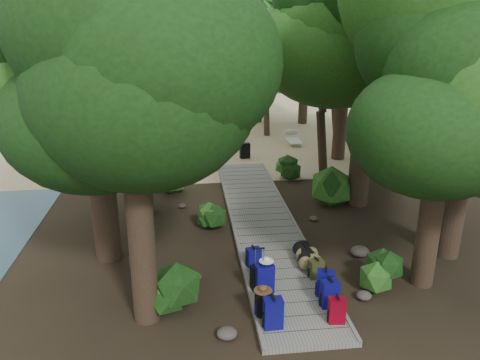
{
  "coord_description": "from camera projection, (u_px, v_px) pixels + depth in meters",
  "views": [
    {
      "loc": [
        -2.3,
        -12.3,
        6.18
      ],
      "look_at": [
        -0.55,
        2.43,
        1.0
      ],
      "focal_mm": 35.0,
      "sensor_mm": 36.0,
      "label": 1
    }
  ],
  "objects": [
    {
      "name": "backpack_left_b",
      "position": [
        263.0,
        303.0,
        9.96
      ],
      "size": [
        0.35,
        0.26,
        0.61
      ],
      "primitive_type": null,
      "rotation": [
        0.0,
        0.0,
        0.06
      ],
      "color": "black",
      "rests_on": "boardwalk"
    },
    {
      "name": "sand_beach",
      "position": [
        223.0,
        123.0,
        28.82
      ],
      "size": [
        40.0,
        22.0,
        0.02
      ],
      "primitive_type": "cube",
      "color": "tan",
      "rests_on": "ground"
    },
    {
      "name": "shrub_left_c",
      "position": [
        169.0,
        176.0,
        17.51
      ],
      "size": [
        1.22,
        1.22,
        1.1
      ],
      "primitive_type": null,
      "color": "#1F4C17",
      "rests_on": "ground"
    },
    {
      "name": "tree_left_b",
      "position": [
        91.0,
        76.0,
        11.13
      ],
      "size": [
        5.39,
        5.39,
        9.7
      ],
      "primitive_type": null,
      "color": "black",
      "rests_on": "ground"
    },
    {
      "name": "backpack_left_a",
      "position": [
        273.0,
        312.0,
        9.56
      ],
      "size": [
        0.4,
        0.29,
        0.73
      ],
      "primitive_type": null,
      "rotation": [
        0.0,
        0.0,
        0.05
      ],
      "color": "#080469",
      "rests_on": "boardwalk"
    },
    {
      "name": "tree_right_f",
      "position": [
        375.0,
        55.0,
        21.68
      ],
      "size": [
        5.05,
        5.05,
        9.02
      ],
      "primitive_type": null,
      "color": "black",
      "rests_on": "ground"
    },
    {
      "name": "shrub_left_b",
      "position": [
        208.0,
        216.0,
        14.4
      ],
      "size": [
        0.84,
        0.84,
        0.76
      ],
      "primitive_type": null,
      "color": "#1F4C17",
      "rests_on": "ground"
    },
    {
      "name": "backpack_left_c",
      "position": [
        264.0,
        276.0,
        10.8
      ],
      "size": [
        0.48,
        0.39,
        0.79
      ],
      "primitive_type": null,
      "rotation": [
        0.0,
        0.0,
        0.2
      ],
      "color": "#080469",
      "rests_on": "boardwalk"
    },
    {
      "name": "tree_right_d",
      "position": [
        414.0,
        35.0,
        16.09
      ],
      "size": [
        6.11,
        6.11,
        11.19
      ],
      "primitive_type": null,
      "color": "black",
      "rests_on": "ground"
    },
    {
      "name": "palm_right_b",
      "position": [
        340.0,
        61.0,
        22.79
      ],
      "size": [
        4.28,
        4.28,
        8.27
      ],
      "primitive_type": null,
      "color": "#134315",
      "rests_on": "ground"
    },
    {
      "name": "hat_brown",
      "position": [
        263.0,
        288.0,
        9.83
      ],
      "size": [
        0.4,
        0.4,
        0.12
      ],
      "primitive_type": null,
      "color": "#51351E",
      "rests_on": "backpack_left_b"
    },
    {
      "name": "tree_left_c",
      "position": [
        135.0,
        75.0,
        14.18
      ],
      "size": [
        5.19,
        5.19,
        9.03
      ],
      "primitive_type": null,
      "color": "black",
      "rests_on": "ground"
    },
    {
      "name": "palm_right_a",
      "position": [
        331.0,
        76.0,
        17.87
      ],
      "size": [
        4.75,
        4.75,
        8.09
      ],
      "primitive_type": null,
      "color": "#134315",
      "rests_on": "ground"
    },
    {
      "name": "shrub_right_c",
      "position": [
        288.0,
        169.0,
        18.74
      ],
      "size": [
        0.96,
        0.96,
        0.86
      ],
      "primitive_type": null,
      "color": "#1F4C17",
      "rests_on": "ground"
    },
    {
      "name": "boardwalk",
      "position": [
        263.0,
        222.0,
        14.74
      ],
      "size": [
        2.0,
        12.0,
        0.12
      ],
      "primitive_type": "cube",
      "color": "gray",
      "rests_on": "ground"
    },
    {
      "name": "lone_suitcase_on_sand",
      "position": [
        245.0,
        151.0,
        21.48
      ],
      "size": [
        0.49,
        0.33,
        0.7
      ],
      "primitive_type": null,
      "rotation": [
        0.0,
        0.0,
        0.18
      ],
      "color": "black",
      "rests_on": "sand_beach"
    },
    {
      "name": "backpack_right_c",
      "position": [
        325.0,
        282.0,
        10.69
      ],
      "size": [
        0.46,
        0.39,
        0.68
      ],
      "primitive_type": null,
      "rotation": [
        0.0,
        0.0,
        -0.3
      ],
      "color": "#080469",
      "rests_on": "boardwalk"
    },
    {
      "name": "tree_back_c",
      "position": [
        305.0,
        57.0,
        27.38
      ],
      "size": [
        4.39,
        4.39,
        7.91
      ],
      "primitive_type": null,
      "color": "black",
      "rests_on": "ground"
    },
    {
      "name": "backpack_right_d",
      "position": [
        316.0,
        268.0,
        11.44
      ],
      "size": [
        0.39,
        0.32,
        0.52
      ],
      "primitive_type": null,
      "rotation": [
        0.0,
        0.0,
        0.23
      ],
      "color": "#373E18",
      "rests_on": "boardwalk"
    },
    {
      "name": "rock_left_d",
      "position": [
        182.0,
        206.0,
        15.99
      ],
      "size": [
        0.26,
        0.23,
        0.14
      ],
      "primitive_type": null,
      "color": "#4C473F",
      "rests_on": "ground"
    },
    {
      "name": "tree_back_d",
      "position": [
        120.0,
        53.0,
        25.54
      ],
      "size": [
        5.17,
        5.17,
        8.62
      ],
      "primitive_type": null,
      "color": "black",
      "rests_on": "ground"
    },
    {
      "name": "palm_left_a",
      "position": [
        118.0,
        94.0,
        18.61
      ],
      "size": [
        4.14,
        4.14,
        6.58
      ],
      "primitive_type": null,
      "color": "#134315",
      "rests_on": "ground"
    },
    {
      "name": "duffel_right_khaki",
      "position": [
        308.0,
        258.0,
        12.04
      ],
      "size": [
        0.61,
        0.68,
        0.38
      ],
      "primitive_type": null,
      "rotation": [
        0.0,
        0.0,
        0.53
      ],
      "color": "olive",
      "rests_on": "boardwalk"
    },
    {
      "name": "rock_left_b",
      "position": [
        195.0,
        277.0,
        11.58
      ],
      "size": [
        0.33,
        0.3,
        0.18
      ],
      "primitive_type": null,
      "color": "#4C473F",
      "rests_on": "ground"
    },
    {
      "name": "backpack_right_a",
      "position": [
        337.0,
        309.0,
        9.74
      ],
      "size": [
        0.37,
        0.28,
        0.61
      ],
      "primitive_type": null,
      "rotation": [
        0.0,
        0.0,
        -0.11
      ],
      "color": "maroon",
      "rests_on": "boardwalk"
    },
    {
      "name": "ground",
      "position": [
        268.0,
        238.0,
        13.83
      ],
      "size": [
        120.0,
        120.0,
        0.0
      ],
      "primitive_type": "plane",
      "color": "black",
      "rests_on": "ground"
    },
    {
      "name": "tree_right_b",
      "position": [
        473.0,
        80.0,
        11.32
      ],
      "size": [
        5.3,
        5.3,
        9.47
      ],
      "primitive_type": null,
      "color": "black",
      "rests_on": "ground"
    },
    {
      "name": "sun_lounger",
      "position": [
        294.0,
        138.0,
        23.8
      ],
      "size": [
        0.72,
        2.04,
        0.65
      ],
      "primitive_type": null,
      "rotation": [
        0.0,
        0.0,
        -0.03
      ],
      "color": "silver",
      "rests_on": "sand_beach"
    },
    {
      "name": "backpack_right_b",
      "position": [
        330.0,
        292.0,
        10.27
      ],
      "size": [
        0.41,
        0.3,
        0.69
      ],
      "primitive_type": null,
      "rotation": [
        0.0,
        0.0,
        0.1
      ],
      "color": "#080469",
      "rests_on": "boardwalk"
    },
    {
      "name": "rock_right_b",
      "position": [
        360.0,
        251.0,
        12.73
      ],
      "size": [
        0.52,
        0.47,
        0.29
      ],
      "primitive_type": null,
      "color": "#4C473F",
      "rests_on": "ground"
    },
    {
      "name": "shrub_right_a",
      "position": [
        379.0,
        270.0,
        11.19
      ],
      "size": [
        1.02,
        1.02,
        0.91
      ],
      "primitive_type": null,
      "color": "#1F4C17",
      "rests_on": "ground"
    },
    {
      "name": "palm_right_c",
      "position": [
        272.0,
        71.0,
        24.82
      ],
      "size": [
        4.39,
        4.39,
        6.98
      ],
      "primitive_type": null,
      "color": "#134315",
      "rests_on": "ground"
    },
    {
      "name": "tree_right_c",
      "position": [
        370.0,
        57.0,
        14.7
      ],
      "size": [
        5.78,
        5.78,
        10.01
      ],
      "primitive_type": null,
      "color": "black",
      "rests_on": "ground"
    },
    {
      "name": "tree_right_e",
      "position": [
        344.0,
        64.0,
        20.13
      ],
      "size": [
        4.76,
        4.76,
        8.57
      ],
      "primitive_type": null,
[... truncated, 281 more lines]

